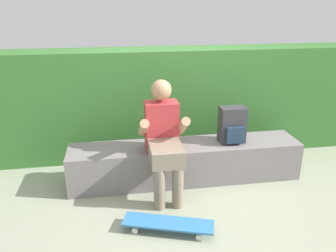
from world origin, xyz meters
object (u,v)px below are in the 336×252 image
Objects in this scene: bench_main at (185,162)px; skateboard_near_person at (168,224)px; person_skater at (164,136)px; backpack_on_bench at (232,125)px.

skateboard_near_person is at bearing -111.07° from bench_main.
bench_main is 0.96m from skateboard_near_person.
skateboard_near_person is (-0.06, -0.68, -0.56)m from person_skater.
bench_main is 3.11× the size of skateboard_near_person.
person_skater is 0.83m from backpack_on_bench.
person_skater is 1.43× the size of skateboard_near_person.
skateboard_near_person is at bearing -134.41° from backpack_on_bench.
bench_main is 2.17× the size of person_skater.
person_skater is at bearing -165.61° from backpack_on_bench.
backpack_on_bench is at bearing 14.39° from person_skater.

